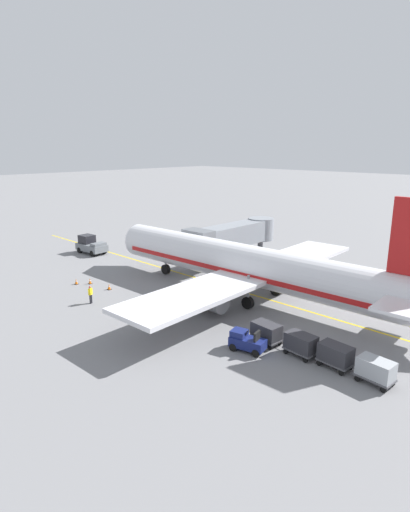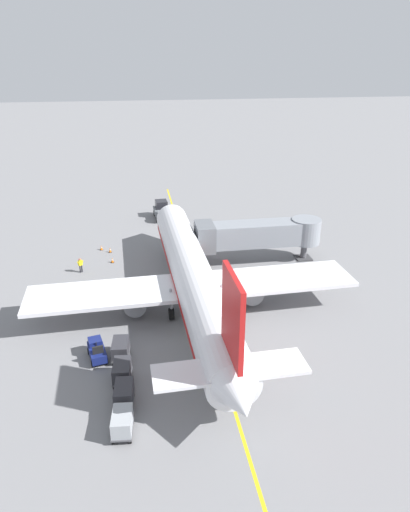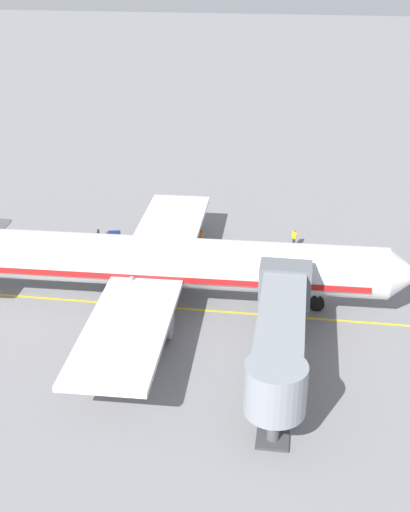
% 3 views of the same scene
% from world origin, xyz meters
% --- Properties ---
extents(ground_plane, '(400.00, 400.00, 0.00)m').
position_xyz_m(ground_plane, '(0.00, 0.00, 0.00)').
color(ground_plane, slate).
extents(gate_lead_in_line, '(0.24, 80.00, 0.01)m').
position_xyz_m(gate_lead_in_line, '(0.00, 0.00, 0.00)').
color(gate_lead_in_line, gold).
rests_on(gate_lead_in_line, ground).
extents(parked_airliner, '(30.15, 37.29, 10.63)m').
position_xyz_m(parked_airliner, '(-0.93, -1.17, 3.19)').
color(parked_airliner, silver).
rests_on(parked_airliner, ground).
extents(jet_bridge, '(14.43, 3.50, 4.98)m').
position_xyz_m(jet_bridge, '(7.78, 7.96, 3.46)').
color(jet_bridge, gray).
rests_on(jet_bridge, ground).
extents(pushback_tractor, '(2.51, 4.55, 2.40)m').
position_xyz_m(pushback_tractor, '(-1.96, 24.87, 1.10)').
color(pushback_tractor, slate).
rests_on(pushback_tractor, ground).
extents(baggage_tug_lead, '(1.76, 2.70, 1.62)m').
position_xyz_m(baggage_tug_lead, '(-9.54, -7.85, 0.71)').
color(baggage_tug_lead, navy).
rests_on(baggage_tug_lead, ground).
extents(baggage_cart_front, '(1.49, 2.95, 1.58)m').
position_xyz_m(baggage_cart_front, '(-7.68, -8.19, 0.95)').
color(baggage_cart_front, '#4C4C51').
rests_on(baggage_cart_front, ground).
extents(baggage_cart_second_in_train, '(1.49, 2.95, 1.58)m').
position_xyz_m(baggage_cart_second_in_train, '(-7.55, -10.99, 0.95)').
color(baggage_cart_second_in_train, '#4C4C51').
rests_on(baggage_cart_second_in_train, ground).
extents(baggage_cart_third_in_train, '(1.49, 2.95, 1.58)m').
position_xyz_m(baggage_cart_third_in_train, '(-7.40, -13.48, 0.95)').
color(baggage_cart_third_in_train, '#4C4C51').
rests_on(baggage_cart_third_in_train, ground).
extents(baggage_cart_tail_end, '(1.49, 2.95, 1.58)m').
position_xyz_m(baggage_cart_tail_end, '(-7.50, -16.15, 0.95)').
color(baggage_cart_tail_end, '#4C4C51').
rests_on(baggage_cart_tail_end, ground).
extents(ground_crew_wing_walker, '(0.73, 0.26, 1.69)m').
position_xyz_m(ground_crew_wing_walker, '(-10.86, 0.26, 0.95)').
color(ground_crew_wing_walker, '#232328').
rests_on(ground_crew_wing_walker, ground).
extents(ground_crew_loader, '(0.68, 0.43, 1.69)m').
position_xyz_m(ground_crew_loader, '(-12.17, 8.28, 0.95)').
color(ground_crew_loader, '#232328').
rests_on(ground_crew_loader, ground).
extents(safety_cone_nose_left, '(0.36, 0.36, 0.59)m').
position_xyz_m(safety_cone_nose_left, '(-9.18, 13.37, 0.29)').
color(safety_cone_nose_left, black).
rests_on(safety_cone_nose_left, ground).
extents(safety_cone_nose_right, '(0.36, 0.36, 0.59)m').
position_xyz_m(safety_cone_nose_right, '(-10.26, 14.27, 0.29)').
color(safety_cone_nose_right, black).
rests_on(safety_cone_nose_right, ground).
extents(safety_cone_wing_tip, '(0.36, 0.36, 0.59)m').
position_xyz_m(safety_cone_wing_tip, '(-8.83, 10.34, 0.29)').
color(safety_cone_wing_tip, black).
rests_on(safety_cone_wing_tip, ground).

